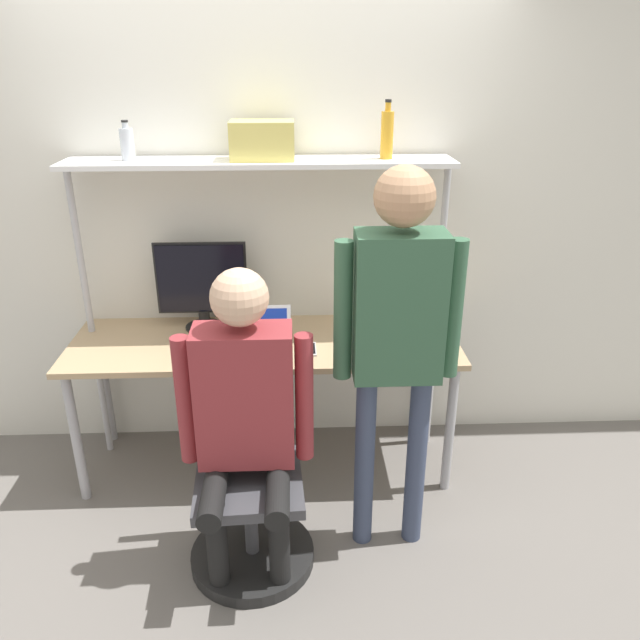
% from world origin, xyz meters
% --- Properties ---
extents(ground_plane, '(12.00, 12.00, 0.00)m').
position_xyz_m(ground_plane, '(0.00, 0.00, 0.00)').
color(ground_plane, slate).
extents(wall_back, '(8.00, 0.06, 2.70)m').
position_xyz_m(wall_back, '(0.00, 0.71, 1.35)').
color(wall_back, silver).
rests_on(wall_back, ground_plane).
extents(desk, '(2.02, 0.66, 0.76)m').
position_xyz_m(desk, '(0.00, 0.35, 0.69)').
color(desk, tan).
rests_on(desk, ground_plane).
extents(shelf_unit, '(1.92, 0.32, 1.67)m').
position_xyz_m(shelf_unit, '(0.00, 0.51, 1.47)').
color(shelf_unit, white).
rests_on(shelf_unit, ground_plane).
extents(monitor, '(0.48, 0.21, 0.48)m').
position_xyz_m(monitor, '(-0.33, 0.53, 1.02)').
color(monitor, black).
rests_on(monitor, desk).
extents(laptop, '(0.32, 0.22, 0.21)m').
position_xyz_m(laptop, '(-0.02, 0.24, 0.82)').
color(laptop, '#BCBCC1').
rests_on(laptop, desk).
extents(cell_phone, '(0.07, 0.15, 0.01)m').
position_xyz_m(cell_phone, '(0.23, 0.22, 0.77)').
color(cell_phone, silver).
rests_on(cell_phone, desk).
extents(office_chair, '(0.56, 0.56, 0.91)m').
position_xyz_m(office_chair, '(-0.05, -0.36, 0.28)').
color(office_chair, black).
rests_on(office_chair, ground_plane).
extents(person_seated, '(0.57, 0.47, 1.40)m').
position_xyz_m(person_seated, '(-0.05, -0.41, 0.83)').
color(person_seated, black).
rests_on(person_seated, ground_plane).
extents(person_standing, '(0.53, 0.24, 1.77)m').
position_xyz_m(person_standing, '(0.58, -0.28, 1.14)').
color(person_standing, '#38425B').
rests_on(person_standing, ground_plane).
extents(bottle_amber, '(0.06, 0.06, 0.28)m').
position_xyz_m(bottle_amber, '(0.63, 0.51, 1.78)').
color(bottle_amber, gold).
rests_on(bottle_amber, shelf_unit).
extents(bottle_clear, '(0.07, 0.07, 0.19)m').
position_xyz_m(bottle_clear, '(-0.63, 0.51, 1.75)').
color(bottle_clear, silver).
rests_on(bottle_clear, shelf_unit).
extents(storage_box, '(0.31, 0.21, 0.18)m').
position_xyz_m(storage_box, '(0.02, 0.51, 1.76)').
color(storage_box, '#DBCC66').
rests_on(storage_box, shelf_unit).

